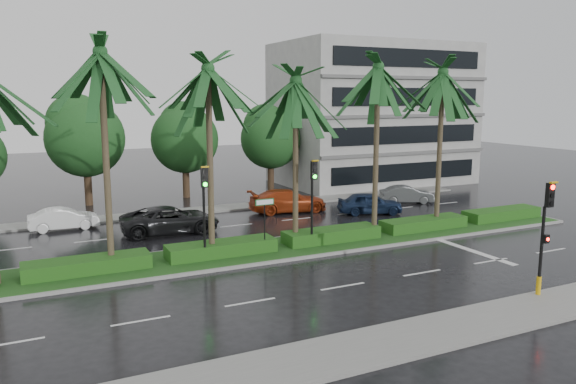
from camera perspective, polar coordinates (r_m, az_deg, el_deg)
name	(u,v)px	position (r m, az deg, el deg)	size (l,w,h in m)	color
ground	(288,255)	(27.07, 0.01, -6.44)	(120.00, 120.00, 0.00)	black
near_sidewalk	(429,334)	(18.95, 14.08, -13.78)	(40.00, 2.40, 0.12)	slate
far_sidewalk	(209,209)	(37.90, -7.99, -1.76)	(40.00, 2.00, 0.12)	slate
median	(279,249)	(27.92, -0.90, -5.77)	(36.00, 4.00, 0.15)	gray
hedge	(279,241)	(27.82, -0.90, -5.03)	(35.20, 1.40, 0.60)	#1F4E16
lane_markings	(347,250)	(28.13, 5.99, -5.86)	(34.00, 13.06, 0.01)	silver
palm_row	(254,83)	(26.43, -3.46, 10.96)	(26.30, 4.20, 9.98)	#403625
signal_near	(545,234)	(22.89, 24.63, -3.86)	(0.34, 0.45, 4.36)	black
signal_median_left	(204,199)	(25.21, -8.49, -0.75)	(0.34, 0.42, 4.36)	black
signal_median_right	(313,190)	(27.34, 2.56, 0.16)	(0.34, 0.42, 4.36)	black
street_sign	(265,212)	(26.58, -2.39, -2.03)	(0.95, 0.09, 2.60)	black
bg_trees	(188,137)	(42.69, -10.15, 5.57)	(32.53, 5.35, 7.73)	#3A2C1A
building	(372,114)	(50.21, 8.53, 7.84)	(16.00, 10.00, 12.00)	gray
car_white	(64,219)	(34.51, -21.84, -2.54)	(3.81, 1.33, 1.26)	white
car_darkgrey	(170,220)	(31.89, -11.89, -2.77)	(5.42, 2.50, 1.51)	black
car_red	(288,201)	(36.91, -0.01, -0.89)	(5.15, 2.09, 1.49)	#9E3211
car_blue	(370,203)	(36.68, 8.32, -1.13)	(4.15, 1.67, 1.41)	#172645
car_grey	(407,194)	(40.90, 11.96, -0.24)	(3.76, 1.31, 1.24)	#505355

